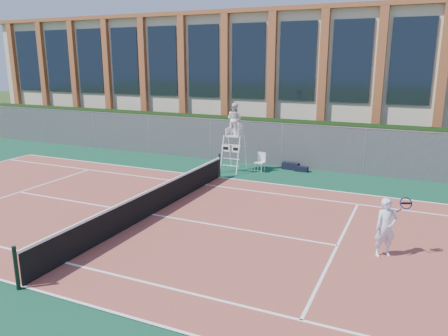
% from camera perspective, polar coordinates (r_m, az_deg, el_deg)
% --- Properties ---
extents(ground, '(120.00, 120.00, 0.00)m').
position_cam_1_polar(ground, '(15.54, -9.42, -6.10)').
color(ground, '#233814').
extents(apron, '(36.00, 20.00, 0.01)m').
position_cam_1_polar(apron, '(16.32, -7.47, -5.02)').
color(apron, '#0E3E27').
rests_on(apron, ground).
extents(tennis_court, '(23.77, 10.97, 0.02)m').
position_cam_1_polar(tennis_court, '(15.53, -9.42, -6.03)').
color(tennis_court, brown).
rests_on(tennis_court, apron).
extents(tennis_net, '(0.10, 11.30, 1.10)m').
position_cam_1_polar(tennis_net, '(15.36, -9.50, -4.22)').
color(tennis_net, black).
rests_on(tennis_net, ground).
extents(fence, '(40.00, 0.06, 2.20)m').
position_cam_1_polar(fence, '(22.82, 2.80, 3.36)').
color(fence, '#595E60').
rests_on(fence, ground).
extents(hedge, '(40.00, 1.40, 2.20)m').
position_cam_1_polar(hedge, '(23.92, 3.87, 3.83)').
color(hedge, black).
rests_on(hedge, ground).
extents(building, '(45.00, 10.60, 8.22)m').
position_cam_1_polar(building, '(31.15, 9.24, 11.65)').
color(building, '#BDB79D').
rests_on(building, ground).
extents(umpire_chair, '(0.93, 1.43, 3.34)m').
position_cam_1_polar(umpire_chair, '(20.96, 1.37, 6.14)').
color(umpire_chair, white).
rests_on(umpire_chair, ground).
extents(plastic_chair, '(0.47, 0.47, 0.94)m').
position_cam_1_polar(plastic_chair, '(21.19, 4.80, 1.02)').
color(plastic_chair, silver).
rests_on(plastic_chair, apron).
extents(sports_bag_near, '(0.85, 0.39, 0.35)m').
position_cam_1_polar(sports_bag_near, '(21.81, 8.71, 0.26)').
color(sports_bag_near, black).
rests_on(sports_bag_near, apron).
extents(sports_bag_far, '(0.64, 0.28, 0.25)m').
position_cam_1_polar(sports_bag_far, '(21.51, 10.08, -0.11)').
color(sports_bag_far, black).
rests_on(sports_bag_far, apron).
extents(tennis_player, '(0.98, 0.76, 1.66)m').
position_cam_1_polar(tennis_player, '(12.72, 20.38, -7.27)').
color(tennis_player, silver).
rests_on(tennis_player, tennis_court).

